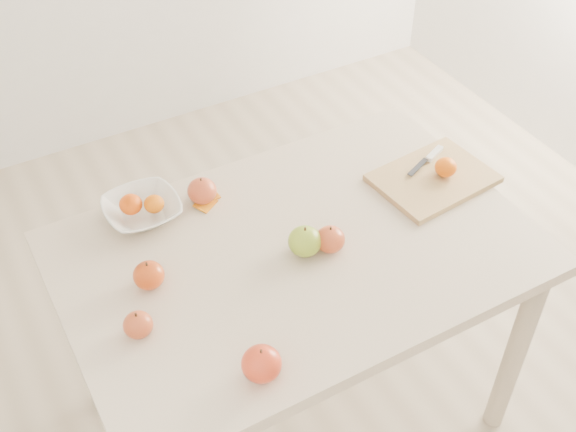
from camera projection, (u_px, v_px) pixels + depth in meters
ground at (295, 410)px, 2.36m from camera, size 3.50×3.50×0.00m
table at (297, 274)px, 1.92m from camera, size 1.20×0.80×0.75m
cutting_board at (433, 178)px, 2.04m from camera, size 0.34×0.27×0.02m
board_tangerine at (446, 167)px, 2.02m from camera, size 0.06×0.06×0.05m
fruit_bowl at (142, 210)px, 1.92m from camera, size 0.20×0.20×0.05m
bowl_tangerine_near at (131, 204)px, 1.90m from camera, size 0.06×0.06×0.05m
bowl_tangerine_far at (154, 204)px, 1.91m from camera, size 0.05×0.05×0.05m
orange_peel_a at (206, 205)px, 1.97m from camera, size 0.07×0.07×0.01m
orange_peel_b at (211, 198)px, 1.99m from camera, size 0.05×0.04×0.01m
paring_knife at (432, 156)px, 2.09m from camera, size 0.16×0.08×0.01m
apple_green at (305, 241)px, 1.81m from camera, size 0.09×0.09×0.08m
apple_red_c at (262, 364)px, 1.53m from camera, size 0.09×0.09×0.08m
apple_red_d at (138, 325)px, 1.62m from camera, size 0.07×0.07×0.06m
apple_red_b at (149, 275)px, 1.73m from camera, size 0.08×0.08×0.07m
apple_red_a at (202, 191)px, 1.96m from camera, size 0.08×0.08×0.07m
apple_red_e at (330, 239)px, 1.82m from camera, size 0.08×0.08×0.07m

